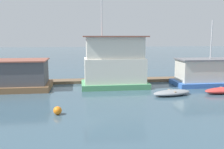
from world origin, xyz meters
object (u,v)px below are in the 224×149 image
at_px(mooring_post_far_right, 133,73).
at_px(buoy_orange, 58,111).
at_px(dinghy_red, 224,90).
at_px(houseboat_brown, 12,76).
at_px(houseboat_green, 115,64).
at_px(mooring_post_centre, 102,76).
at_px(houseboat_blue, 206,73).
at_px(dinghy_grey, 172,93).

distance_m(mooring_post_far_right, buoy_orange, 12.86).
distance_m(dinghy_red, buoy_orange, 15.32).
height_order(houseboat_brown, houseboat_green, houseboat_green).
relative_size(houseboat_brown, houseboat_green, 0.78).
bearing_deg(buoy_orange, dinghy_red, 17.07).
bearing_deg(mooring_post_centre, houseboat_brown, -168.01).
relative_size(mooring_post_far_right, buoy_orange, 3.88).
bearing_deg(houseboat_green, buoy_orange, -120.31).
xyz_separation_m(houseboat_brown, buoy_orange, (5.04, -8.60, -1.12)).
xyz_separation_m(mooring_post_far_right, mooring_post_centre, (-3.42, 0.00, -0.18)).
bearing_deg(mooring_post_far_right, dinghy_red, -39.55).
height_order(houseboat_green, dinghy_red, houseboat_green).
bearing_deg(houseboat_brown, houseboat_green, 0.09).
distance_m(dinghy_red, mooring_post_centre, 12.29).
bearing_deg(buoy_orange, mooring_post_centre, 69.45).
relative_size(houseboat_blue, dinghy_red, 1.66).
relative_size(houseboat_green, dinghy_red, 2.27).
relative_size(dinghy_red, mooring_post_far_right, 1.91).
bearing_deg(houseboat_blue, mooring_post_centre, 169.21).
bearing_deg(buoy_orange, houseboat_brown, 120.38).
height_order(houseboat_green, mooring_post_centre, houseboat_green).
height_order(houseboat_brown, dinghy_red, houseboat_brown).
height_order(houseboat_blue, mooring_post_centre, houseboat_blue).
bearing_deg(dinghy_grey, dinghy_red, 2.52).
relative_size(houseboat_blue, mooring_post_centre, 3.78).
bearing_deg(dinghy_grey, buoy_orange, -155.91).
bearing_deg(dinghy_red, dinghy_grey, -177.48).
height_order(dinghy_grey, mooring_post_centre, mooring_post_centre).
height_order(houseboat_brown, houseboat_blue, houseboat_blue).
height_order(houseboat_green, buoy_orange, houseboat_green).
relative_size(houseboat_green, mooring_post_centre, 5.16).
height_order(houseboat_brown, mooring_post_centre, houseboat_brown).
xyz_separation_m(houseboat_green, dinghy_red, (9.60, -4.12, -2.15)).
distance_m(houseboat_blue, dinghy_grey, 6.86).
distance_m(houseboat_brown, dinghy_red, 20.14).
bearing_deg(mooring_post_far_right, buoy_orange, -125.02).
height_order(houseboat_brown, dinghy_grey, houseboat_brown).
height_order(dinghy_red, mooring_post_centre, mooring_post_centre).
xyz_separation_m(dinghy_grey, mooring_post_centre, (-5.61, 6.23, 0.67)).
height_order(houseboat_green, dinghy_grey, houseboat_green).
relative_size(dinghy_red, buoy_orange, 7.40).
height_order(dinghy_red, mooring_post_far_right, mooring_post_far_right).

